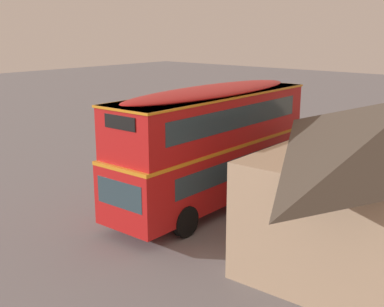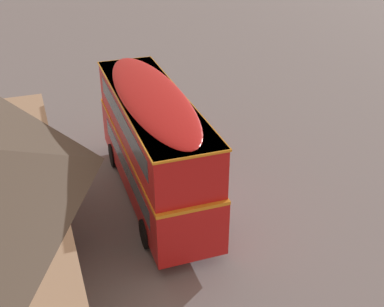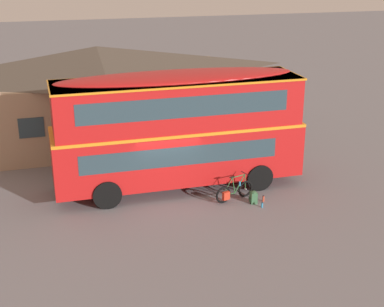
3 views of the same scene
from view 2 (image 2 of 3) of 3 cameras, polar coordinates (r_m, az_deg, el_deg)
name	(u,v)px [view 2 (image 2 of 3)]	position (r m, az deg, el deg)	size (l,w,h in m)	color
ground_plane	(177,200)	(20.32, -1.75, -5.58)	(120.00, 120.00, 0.00)	slate
double_decker_bus	(153,140)	(19.34, -4.63, 1.56)	(10.02, 2.83, 4.79)	black
touring_bicycle	(184,161)	(22.35, -0.94, -0.91)	(1.69, 0.79, 1.03)	black
backpack_on_ground	(188,155)	(23.07, -0.45, -0.21)	(0.32, 0.30, 0.49)	#386642
water_bottle_red_squeeze	(185,154)	(23.49, -0.81, -0.02)	(0.08, 0.08, 0.25)	#D84C33
water_bottle_blue_sports	(196,155)	(23.42, 0.50, -0.17)	(0.08, 0.08, 0.21)	#338CBF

